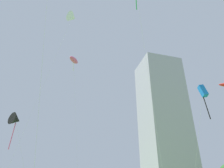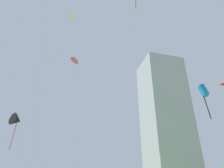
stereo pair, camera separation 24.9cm
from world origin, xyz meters
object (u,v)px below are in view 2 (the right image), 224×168
object	(u,v)px
kite_flying_8	(203,92)
distant_highrise_0	(167,126)
kite_flying_0	(74,61)
kite_flying_4	(73,18)
kite_flying_3	(17,120)

from	to	relation	value
kite_flying_8	distant_highrise_0	world-z (taller)	distant_highrise_0
kite_flying_8	kite_flying_0	bearing A→B (deg)	154.90
kite_flying_8	distant_highrise_0	distance (m)	104.17
kite_flying_4	kite_flying_8	size ratio (longest dim) A/B	2.09
kite_flying_4	kite_flying_8	distance (m)	22.29
kite_flying_3	kite_flying_8	size ratio (longest dim) A/B	0.86
kite_flying_8	kite_flying_4	bearing A→B (deg)	161.47
kite_flying_3	distant_highrise_0	xyz separation A→B (m)	(50.23, 89.90, 30.57)
kite_flying_0	kite_flying_8	bearing A→B (deg)	-25.10
kite_flying_4	kite_flying_8	world-z (taller)	kite_flying_4
kite_flying_8	kite_flying_3	bearing A→B (deg)	164.43
kite_flying_8	distant_highrise_0	bearing A→B (deg)	72.93
kite_flying_3	kite_flying_4	world-z (taller)	kite_flying_4
kite_flying_4	distant_highrise_0	xyz separation A→B (m)	(44.98, 90.48, 13.74)
kite_flying_3	kite_flying_4	xyz separation A→B (m)	(5.24, -0.58, 16.84)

